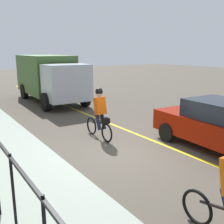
% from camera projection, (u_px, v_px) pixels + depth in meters
% --- Properties ---
extents(ground_plane, '(80.00, 80.00, 0.00)m').
position_uv_depth(ground_plane, '(120.00, 153.00, 8.17)').
color(ground_plane, '#4D463D').
extents(lane_line_centre, '(36.00, 0.12, 0.01)m').
position_uv_depth(lane_line_centre, '(158.00, 143.00, 9.05)').
color(lane_line_centre, yellow).
rests_on(lane_line_centre, ground).
extents(sidewalk, '(40.00, 3.20, 0.15)m').
position_uv_depth(sidewalk, '(5.00, 180.00, 6.30)').
color(sidewalk, '#939E92').
rests_on(sidewalk, ground).
extents(cyclist_lead, '(1.71, 0.36, 1.83)m').
position_uv_depth(cyclist_lead, '(100.00, 114.00, 9.30)').
color(cyclist_lead, black).
rests_on(cyclist_lead, ground).
extents(patrol_sedan, '(4.49, 2.12, 1.58)m').
position_uv_depth(patrol_sedan, '(223.00, 125.00, 8.18)').
color(patrol_sedan, '#8F1402').
rests_on(patrol_sedan, ground).
extents(box_truck_background, '(6.79, 2.73, 2.78)m').
position_uv_depth(box_truck_background, '(50.00, 76.00, 16.08)').
color(box_truck_background, '#3E602C').
rests_on(box_truck_background, ground).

